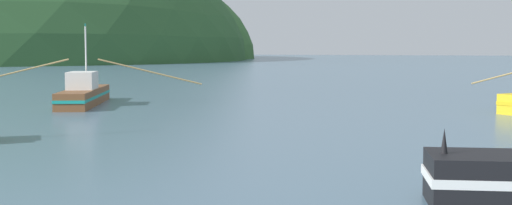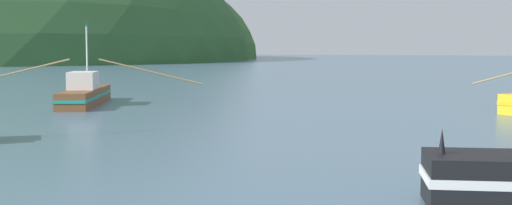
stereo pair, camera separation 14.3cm
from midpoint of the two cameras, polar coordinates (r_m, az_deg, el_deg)
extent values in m
ellipsoid|color=#386633|center=(242.20, -15.18, 3.55)|extent=(129.07, 103.25, 68.82)
cylinder|color=#997F4C|center=(51.27, 19.71, 2.08)|extent=(3.96, 3.48, 1.45)
cone|color=black|center=(19.78, 15.25, -3.07)|extent=(0.23, 0.23, 0.70)
cube|color=brown|center=(52.64, -13.81, 0.47)|extent=(5.75, 11.37, 1.20)
cube|color=teal|center=(52.64, -13.81, 0.53)|extent=(5.81, 11.49, 0.22)
cone|color=brown|center=(57.71, -12.92, 1.79)|extent=(0.26, 0.26, 0.70)
cube|color=silver|center=(51.97, -13.96, 1.77)|extent=(2.74, 3.37, 1.27)
cylinder|color=silver|center=(53.64, -13.66, 3.64)|extent=(0.12, 0.12, 4.60)
cube|color=teal|center=(53.66, -13.71, 6.23)|extent=(0.15, 0.35, 0.20)
cylinder|color=#997F4C|center=(53.62, -18.97, 2.38)|extent=(7.24, 2.66, 1.99)
cylinder|color=#997F4C|center=(51.90, -8.56, 2.52)|extent=(7.24, 2.66, 1.99)
camera|label=1|loc=(0.07, -89.89, 0.01)|focal=48.64mm
camera|label=2|loc=(0.07, 90.11, -0.01)|focal=48.64mm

